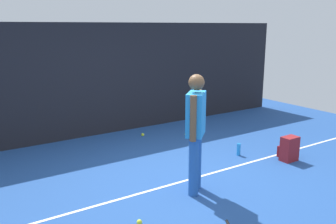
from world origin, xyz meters
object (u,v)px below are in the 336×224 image
(tennis_player, at_px, (196,127))
(backpack, at_px, (289,149))
(tennis_ball_mid_court, at_px, (139,222))
(tennis_ball_far_left, at_px, (186,134))
(tennis_ball_by_fence, at_px, (143,135))
(water_bottle, at_px, (239,149))

(tennis_player, height_order, backpack, tennis_player)
(tennis_ball_mid_court, height_order, tennis_ball_far_left, same)
(tennis_player, relative_size, tennis_ball_mid_court, 25.76)
(tennis_ball_by_fence, distance_m, water_bottle, 2.21)
(backpack, bearing_deg, tennis_player, 1.62)
(tennis_player, distance_m, tennis_ball_mid_court, 1.49)
(tennis_ball_far_left, relative_size, water_bottle, 0.30)
(backpack, bearing_deg, water_bottle, -50.95)
(tennis_ball_by_fence, height_order, tennis_ball_far_left, same)
(backpack, xyz_separation_m, tennis_ball_mid_court, (-3.25, -0.43, -0.18))
(tennis_player, bearing_deg, tennis_ball_mid_court, 154.80)
(tennis_player, xyz_separation_m, tennis_ball_by_fence, (0.70, 2.76, -0.93))
(tennis_ball_mid_court, relative_size, water_bottle, 0.30)
(tennis_ball_mid_court, distance_m, tennis_ball_far_left, 3.69)
(tennis_player, relative_size, tennis_ball_by_fence, 25.76)
(backpack, distance_m, water_bottle, 0.88)
(tennis_ball_far_left, distance_m, water_bottle, 1.52)
(backpack, xyz_separation_m, tennis_ball_by_fence, (-1.44, 2.69, -0.18))
(tennis_ball_by_fence, xyz_separation_m, tennis_ball_far_left, (0.80, -0.50, 0.00))
(tennis_ball_far_left, bearing_deg, tennis_ball_mid_court, -134.87)
(backpack, distance_m, tennis_ball_by_fence, 3.06)
(tennis_player, relative_size, tennis_ball_far_left, 25.76)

